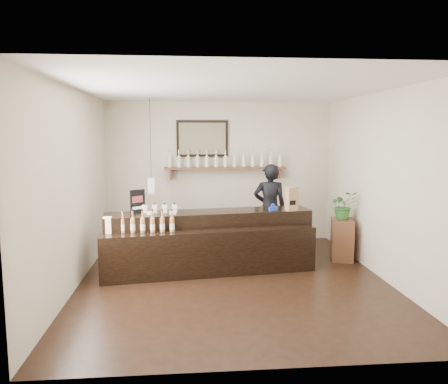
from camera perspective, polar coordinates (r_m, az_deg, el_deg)
The scene contains 10 objects.
ground at distance 6.64m, azimuth 1.19°, elevation -11.47°, with size 5.00×5.00×0.00m, color black.
room_shell at distance 6.29m, azimuth 1.24°, elevation 3.37°, with size 5.00×5.00×5.00m.
back_wall_decor at distance 8.64m, azimuth -1.44°, elevation 4.82°, with size 2.66×0.96×1.69m.
counter at distance 7.04m, azimuth -1.93°, elevation -6.65°, with size 3.37×1.30×1.08m.
promo_sign at distance 7.03m, azimuth -11.23°, elevation -1.19°, with size 0.22×0.18×0.37m.
paper_bag at distance 7.18m, azimuth 8.84°, elevation -0.88°, with size 0.21×0.18×0.39m.
tape_dispenser at distance 7.17m, azimuth 6.43°, elevation -2.07°, with size 0.14×0.09×0.11m.
side_cabinet at distance 7.87m, azimuth 15.16°, elevation -6.00°, with size 0.47×0.56×0.71m.
potted_plant at distance 7.75m, azimuth 15.31°, elevation -1.69°, with size 0.44×0.38×0.49m, color #2F692A.
shopkeeper at distance 8.03m, azimuth 6.00°, elevation -1.37°, with size 0.67×0.44×1.85m, color black.
Camera 1 is at (-0.69, -6.24, 2.16)m, focal length 35.00 mm.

